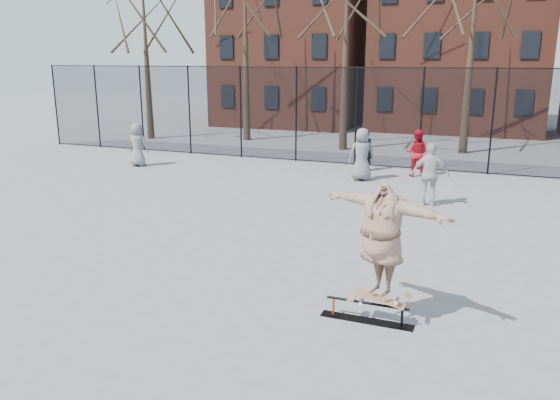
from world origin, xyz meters
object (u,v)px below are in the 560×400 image
at_px(skater, 382,244).
at_px(bystander_grey, 138,145).
at_px(skateboard, 379,301).
at_px(bystander_extra, 362,154).
at_px(bystander_red, 417,153).
at_px(bystander_black, 365,150).
at_px(bystander_white, 430,175).
at_px(skate_rail, 367,313).

height_order(skater, bystander_grey, skater).
bearing_deg(skateboard, bystander_extra, 104.69).
bearing_deg(skateboard, bystander_red, 95.10).
height_order(skateboard, bystander_black, bystander_black).
bearing_deg(bystander_white, skate_rail, 82.89).
bearing_deg(skate_rail, bystander_grey, 139.37).
bearing_deg(skater, bystander_white, 113.24).
bearing_deg(bystander_red, bystander_grey, 14.90).
relative_size(skate_rail, skater, 0.68).
bearing_deg(bystander_extra, bystander_white, 112.81).
height_order(bystander_grey, bystander_red, bystander_red).
bearing_deg(bystander_red, bystander_extra, 43.73).
distance_m(bystander_grey, bystander_extra, 9.20).
distance_m(skate_rail, bystander_white, 8.12).
xyz_separation_m(bystander_black, bystander_red, (2.02, -0.35, 0.07)).
xyz_separation_m(skateboard, bystander_grey, (-12.00, 10.13, 0.47)).
distance_m(skateboard, skater, 1.00).
bearing_deg(skate_rail, skater, 0.00).
relative_size(skateboard, bystander_red, 0.53).
distance_m(bystander_grey, bystander_white, 12.05).
bearing_deg(bystander_extra, bystander_red, -162.22).
xyz_separation_m(bystander_grey, bystander_red, (10.91, 2.11, 0.00)).
bearing_deg(bystander_white, bystander_red, -83.57).
relative_size(skateboard, bystander_white, 0.49).
bearing_deg(bystander_black, skateboard, 100.66).
bearing_deg(bystander_white, bystander_black, -63.17).
distance_m(skateboard, bystander_grey, 15.71).
relative_size(bystander_black, bystander_red, 0.92).
xyz_separation_m(bystander_grey, bystander_extra, (9.17, 0.67, 0.08)).
relative_size(skater, bystander_grey, 1.32).
xyz_separation_m(bystander_red, bystander_white, (0.97, -4.17, 0.07)).
relative_size(skate_rail, bystander_black, 0.97).
distance_m(bystander_red, bystander_white, 4.28).
relative_size(skater, bystander_black, 1.43).
distance_m(bystander_black, bystander_white, 5.41).
xyz_separation_m(skate_rail, bystander_black, (-2.91, 12.59, 0.67)).
height_order(skateboard, bystander_red, bystander_red).
distance_m(bystander_black, bystander_extra, 1.82).
xyz_separation_m(bystander_black, bystander_white, (2.98, -4.51, 0.14)).
bearing_deg(skate_rail, bystander_red, 94.19).
xyz_separation_m(skate_rail, bystander_red, (-0.90, 12.24, 0.75)).
height_order(skater, bystander_white, skater).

